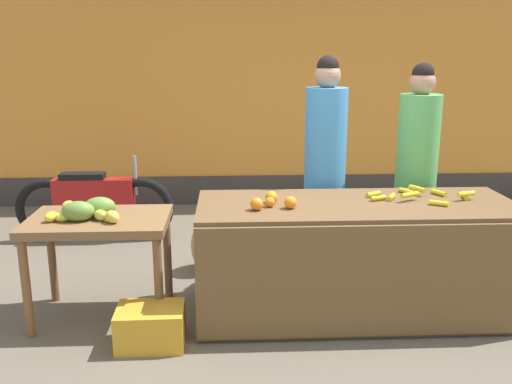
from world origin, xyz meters
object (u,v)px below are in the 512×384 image
(vendor_woman_green_shirt, at_px, (416,172))
(produce_sack, at_px, (209,245))
(parked_motorcycle, at_px, (94,202))
(produce_crate, at_px, (151,326))
(vendor_woman_blue_shirt, at_px, (325,169))

(vendor_woman_green_shirt, xyz_separation_m, produce_sack, (-1.75, 0.16, -0.67))
(parked_motorcycle, height_order, produce_crate, parked_motorcycle)
(vendor_woman_green_shirt, xyz_separation_m, produce_crate, (-2.09, -1.13, -0.78))
(vendor_woman_green_shirt, relative_size, produce_crate, 4.10)
(parked_motorcycle, bearing_deg, vendor_woman_blue_shirt, -25.77)
(vendor_woman_blue_shirt, xyz_separation_m, vendor_woman_green_shirt, (0.78, 0.02, -0.03))
(vendor_woman_blue_shirt, distance_m, produce_sack, 1.21)
(parked_motorcycle, xyz_separation_m, produce_crate, (0.85, -2.16, -0.27))
(vendor_woman_blue_shirt, distance_m, parked_motorcycle, 2.47)
(produce_sack, bearing_deg, vendor_woman_green_shirt, -5.07)
(vendor_woman_blue_shirt, xyz_separation_m, produce_crate, (-1.32, -1.11, -0.81))
(parked_motorcycle, bearing_deg, vendor_woman_green_shirt, -19.28)
(vendor_woman_green_shirt, xyz_separation_m, parked_motorcycle, (-2.95, 1.03, -0.51))
(produce_crate, bearing_deg, vendor_woman_green_shirt, 28.28)
(vendor_woman_green_shirt, relative_size, produce_sack, 3.83)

